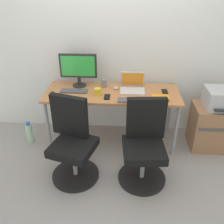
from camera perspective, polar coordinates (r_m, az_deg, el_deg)
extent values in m
plane|color=gray|center=(3.51, 0.05, -6.50)|extent=(5.28, 5.28, 0.00)
cube|color=silver|center=(3.32, 0.49, 16.24)|extent=(4.40, 0.04, 2.60)
cube|color=#B77542|center=(3.13, 0.06, 4.37)|extent=(1.70, 0.63, 0.03)
cylinder|color=gray|center=(3.23, -14.55, -3.41)|extent=(0.04, 0.04, 0.72)
cylinder|color=gray|center=(3.15, 14.48, -4.38)|extent=(0.04, 0.04, 0.72)
cylinder|color=gray|center=(3.66, -12.27, 1.08)|extent=(0.04, 0.04, 0.72)
cylinder|color=gray|center=(3.59, 13.15, 0.33)|extent=(0.04, 0.04, 0.72)
cylinder|color=black|center=(2.99, -8.36, -14.10)|extent=(0.54, 0.54, 0.03)
cylinder|color=gray|center=(2.87, -8.63, -11.42)|extent=(0.05, 0.05, 0.34)
cube|color=black|center=(2.73, -8.97, -8.02)|extent=(0.55, 0.55, 0.09)
cube|color=black|center=(2.73, -9.80, -0.94)|extent=(0.42, 0.19, 0.48)
cylinder|color=black|center=(2.95, 6.85, -14.77)|extent=(0.54, 0.54, 0.03)
cylinder|color=gray|center=(2.82, 7.08, -12.09)|extent=(0.05, 0.05, 0.34)
cube|color=black|center=(2.69, 7.36, -8.66)|extent=(0.47, 0.47, 0.09)
cube|color=black|center=(2.68, 7.86, -1.42)|extent=(0.42, 0.10, 0.48)
cube|color=#996B47|center=(3.51, 22.54, -3.20)|extent=(0.59, 0.41, 0.60)
cube|color=#4C4C4C|center=(3.30, 23.85, -3.86)|extent=(0.53, 0.01, 0.04)
cube|color=#B7B7B7|center=(3.32, 23.91, 2.88)|extent=(0.38, 0.34, 0.24)
cylinder|color=#A5D8B2|center=(3.58, -18.50, -4.68)|extent=(0.09, 0.09, 0.28)
cylinder|color=#2D59B2|center=(3.50, -18.89, -2.58)|extent=(0.06, 0.06, 0.03)
cylinder|color=#262626|center=(3.33, -7.51, 6.14)|extent=(0.18, 0.18, 0.01)
cylinder|color=#262626|center=(3.31, -7.58, 7.10)|extent=(0.04, 0.04, 0.11)
cube|color=#262626|center=(3.24, -7.83, 10.54)|extent=(0.48, 0.03, 0.31)
cube|color=green|center=(3.22, -7.88, 10.44)|extent=(0.43, 0.00, 0.26)
cube|color=silver|center=(3.15, 4.73, 4.87)|extent=(0.31, 0.22, 0.02)
cube|color=silver|center=(3.23, 4.78, 7.67)|extent=(0.31, 0.07, 0.20)
cube|color=orange|center=(3.22, 4.78, 7.66)|extent=(0.28, 0.05, 0.17)
cube|color=#515156|center=(3.17, -8.75, 4.81)|extent=(0.34, 0.12, 0.02)
cube|color=#515156|center=(2.91, 4.69, 2.69)|extent=(0.34, 0.12, 0.02)
ellipsoid|color=#2D2D2D|center=(3.15, -13.72, 4.28)|extent=(0.06, 0.10, 0.03)
ellipsoid|color=#B7B7B7|center=(3.21, 0.88, 5.60)|extent=(0.06, 0.10, 0.03)
cylinder|color=yellow|center=(3.03, -3.32, 4.68)|extent=(0.08, 0.08, 0.09)
cylinder|color=slate|center=(3.25, -1.88, 6.64)|extent=(0.07, 0.07, 0.10)
cube|color=black|center=(2.99, -1.14, 3.50)|extent=(0.07, 0.14, 0.01)
cube|color=black|center=(3.20, 12.08, 4.63)|extent=(0.07, 0.14, 0.01)
cube|color=orange|center=(3.01, 11.12, 3.26)|extent=(0.21, 0.15, 0.03)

